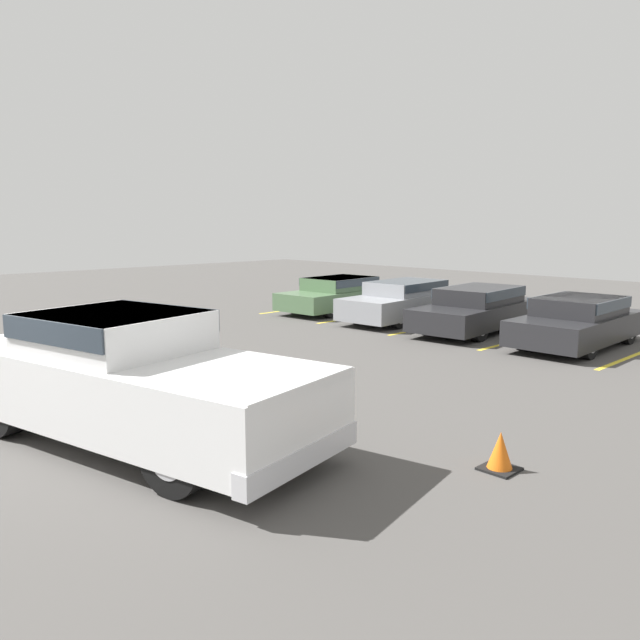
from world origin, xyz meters
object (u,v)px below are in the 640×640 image
(pickup_truck, at_px, (132,378))
(parked_sedan_b, at_px, (404,299))
(parked_sedan_c, at_px, (478,308))
(parked_sedan_d, at_px, (578,320))
(traffic_cone, at_px, (500,453))
(parked_sedan_a, at_px, (339,293))

(pickup_truck, distance_m, parked_sedan_b, 11.89)
(parked_sedan_c, bearing_deg, pickup_truck, 2.84)
(parked_sedan_b, xyz_separation_m, parked_sedan_d, (5.45, -0.19, -0.01))
(parked_sedan_d, bearing_deg, pickup_truck, -8.14)
(parked_sedan_b, bearing_deg, parked_sedan_c, 85.68)
(parked_sedan_b, distance_m, traffic_cone, 11.73)
(parked_sedan_c, height_order, traffic_cone, parked_sedan_c)
(parked_sedan_a, height_order, parked_sedan_d, parked_sedan_d)
(parked_sedan_c, bearing_deg, parked_sedan_a, -94.84)
(parked_sedan_a, distance_m, parked_sedan_d, 8.23)
(parked_sedan_a, xyz_separation_m, parked_sedan_b, (2.78, 0.04, 0.03))
(pickup_truck, height_order, parked_sedan_c, pickup_truck)
(pickup_truck, distance_m, parked_sedan_d, 11.03)
(parked_sedan_c, distance_m, traffic_cone, 10.10)
(parked_sedan_d, relative_size, traffic_cone, 8.84)
(parked_sedan_a, distance_m, traffic_cone, 13.78)
(parked_sedan_b, distance_m, parked_sedan_d, 5.46)
(pickup_truck, bearing_deg, parked_sedan_d, 71.18)
(pickup_truck, height_order, parked_sedan_b, pickup_truck)
(parked_sedan_b, height_order, parked_sedan_c, parked_sedan_c)
(pickup_truck, relative_size, parked_sedan_d, 1.44)
(parked_sedan_d, height_order, traffic_cone, parked_sedan_d)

